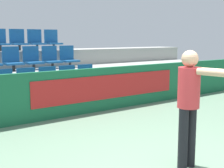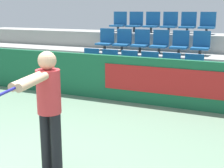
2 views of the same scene
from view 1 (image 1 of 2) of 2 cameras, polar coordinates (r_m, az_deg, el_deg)
The scene contains 17 objects.
barrier_wall at distance 6.87m, azimuth -10.56°, elevation -1.97°, with size 12.89×0.14×1.04m.
bleacher_tier_front at distance 7.42m, azimuth -12.69°, elevation -3.54°, with size 12.49×0.99×0.47m.
bleacher_tier_middle at distance 8.28m, azimuth -15.52°, elevation -0.78°, with size 12.49×0.99×0.93m.
bleacher_tier_back at distance 9.17m, azimuth -17.80°, elevation 1.46°, with size 12.49×0.99×1.40m.
stadium_chair_1 at distance 7.18m, azimuth -19.06°, elevation -0.15°, with size 0.43×0.41×0.60m.
stadium_chair_2 at distance 7.35m, azimuth -15.11°, elevation 0.22°, with size 0.43×0.41×0.60m.
stadium_chair_3 at distance 7.56m, azimuth -11.36°, elevation 0.56°, with size 0.43×0.41×0.60m.
stadium_chair_4 at distance 7.80m, azimuth -7.83°, elevation 0.89°, with size 0.43×0.41×0.60m.
stadium_chair_5 at distance 8.06m, azimuth -4.52°, elevation 1.19°, with size 0.43×0.41×0.60m.
stadium_chair_8 at distance 8.23m, azimuth -17.77°, elevation 4.21°, with size 0.43×0.41×0.60m.
stadium_chair_9 at distance 8.41m, azimuth -14.33°, elevation 4.44°, with size 0.43×0.41×0.60m.
stadium_chair_10 at distance 8.63m, azimuth -11.06°, elevation 4.63°, with size 0.43×0.41×0.60m.
stadium_chair_11 at distance 8.87m, azimuth -7.95°, elevation 4.81°, with size 0.43×0.41×0.60m.
stadium_chair_15 at distance 9.32m, azimuth -16.76°, elevation 7.57°, with size 0.43×0.41×0.60m.
stadium_chair_16 at distance 9.51m, azimuth -13.73°, elevation 7.70°, with size 0.43×0.41×0.60m.
stadium_chair_17 at distance 9.73m, azimuth -10.82°, elevation 7.80°, with size 0.43×0.41×0.60m.
tennis_player at distance 4.19m, azimuth 14.74°, elevation -2.50°, with size 0.41×1.48×1.59m.
Camera 1 is at (-2.91, -2.09, 1.75)m, focal length 50.00 mm.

